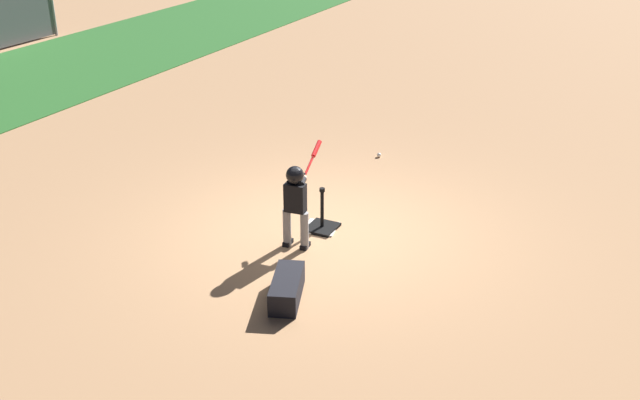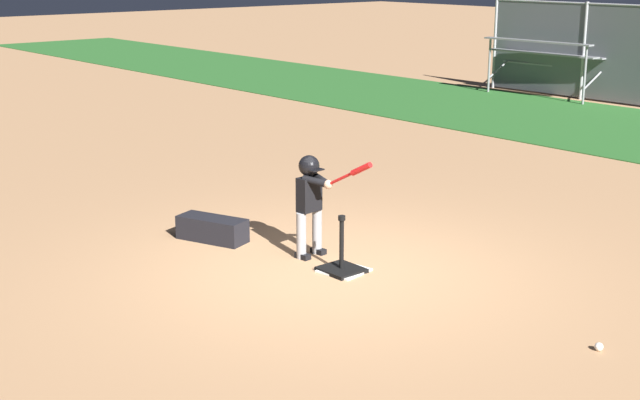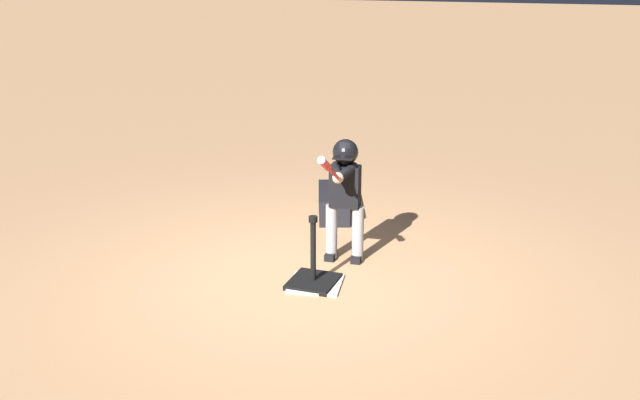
{
  "view_description": "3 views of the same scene",
  "coord_description": "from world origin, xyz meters",
  "px_view_note": "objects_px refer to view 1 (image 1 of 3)",
  "views": [
    {
      "loc": [
        -8.29,
        -3.97,
        4.7
      ],
      "look_at": [
        -0.29,
        -0.04,
        0.61
      ],
      "focal_mm": 42.0,
      "sensor_mm": 36.0,
      "label": 1
    },
    {
      "loc": [
        6.66,
        -5.91,
        3.2
      ],
      "look_at": [
        -0.54,
        0.3,
        0.63
      ],
      "focal_mm": 50.0,
      "sensor_mm": 36.0,
      "label": 2
    },
    {
      "loc": [
        5.61,
        2.14,
        2.68
      ],
      "look_at": [
        -0.45,
        -0.02,
        0.6
      ],
      "focal_mm": 42.0,
      "sensor_mm": 36.0,
      "label": 3
    }
  ],
  "objects_px": {
    "batter_child": "(296,195)",
    "baseball": "(379,155)",
    "equipment_bag": "(287,288)",
    "batting_tee": "(322,224)"
  },
  "relations": [
    {
      "from": "batter_child",
      "to": "baseball",
      "type": "bearing_deg",
      "value": 3.93
    },
    {
      "from": "baseball",
      "to": "equipment_bag",
      "type": "height_order",
      "value": "equipment_bag"
    },
    {
      "from": "batting_tee",
      "to": "batter_child",
      "type": "xyz_separation_m",
      "value": [
        -0.59,
        0.08,
        0.65
      ]
    },
    {
      "from": "batter_child",
      "to": "equipment_bag",
      "type": "xyz_separation_m",
      "value": [
        -1.21,
        -0.51,
        -0.59
      ]
    },
    {
      "from": "batting_tee",
      "to": "equipment_bag",
      "type": "xyz_separation_m",
      "value": [
        -1.8,
        -0.42,
        0.06
      ]
    },
    {
      "from": "baseball",
      "to": "equipment_bag",
      "type": "relative_size",
      "value": 0.09
    },
    {
      "from": "equipment_bag",
      "to": "batting_tee",
      "type": "bearing_deg",
      "value": -6.97
    },
    {
      "from": "equipment_bag",
      "to": "baseball",
      "type": "bearing_deg",
      "value": -11.17
    },
    {
      "from": "batting_tee",
      "to": "batter_child",
      "type": "bearing_deg",
      "value": 171.95
    },
    {
      "from": "equipment_bag",
      "to": "batter_child",
      "type": "bearing_deg",
      "value": 2.5
    }
  ]
}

